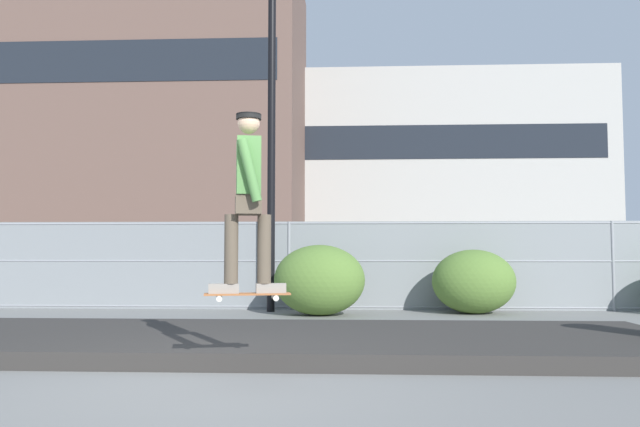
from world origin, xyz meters
name	(u,v)px	position (x,y,z in m)	size (l,w,h in m)	color
ground_plane	(207,385)	(0.00, 0.00, 0.00)	(120.00, 120.00, 0.00)	slate
gravel_berm	(247,341)	(0.00, 2.16, 0.10)	(10.65, 3.21, 0.19)	#33302D
skateboard	(247,295)	(0.34, 0.14, 0.81)	(0.82, 0.36, 0.07)	#9E5B33
skater	(248,190)	(0.34, 0.14, 1.79)	(0.73, 0.61, 1.72)	gray
chain_fence	(289,265)	(0.00, 7.49, 0.93)	(26.80, 0.06, 1.85)	gray
street_lamp	(272,100)	(-0.32, 7.00, 4.34)	(0.44, 0.44, 7.00)	black
parked_car_near	(86,266)	(-5.68, 10.57, 0.84)	(4.44, 2.03, 1.66)	#474C54
parked_car_mid	(295,266)	(-0.19, 10.89, 0.84)	(4.44, 2.02, 1.66)	#B7BABF
parked_car_far	(529,266)	(5.97, 10.99, 0.84)	(4.52, 2.18, 1.66)	maroon
library_building	(140,121)	(-12.94, 35.59, 10.05)	(21.71, 11.31, 20.09)	brown
office_block	(417,178)	(6.86, 47.33, 7.47)	(28.15, 14.56, 14.93)	#B2AFA8
shrub_left	(319,280)	(0.71, 6.29, 0.67)	(1.74, 1.42, 1.34)	#567A33
shrub_center	(474,282)	(3.71, 6.77, 0.63)	(1.62, 1.33, 1.25)	#567A33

